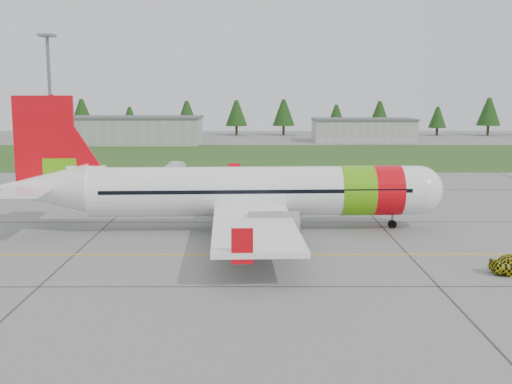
{
  "coord_description": "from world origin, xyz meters",
  "views": [
    {
      "loc": [
        -1.54,
        -38.62,
        12.07
      ],
      "look_at": [
        -1.39,
        13.81,
        3.83
      ],
      "focal_mm": 45.0,
      "sensor_mm": 36.0,
      "label": 1
    }
  ],
  "objects": [
    {
      "name": "hangar_west",
      "position": [
        -30.0,
        110.0,
        3.0
      ],
      "size": [
        32.0,
        14.0,
        6.0
      ],
      "primitive_type": "cube",
      "color": "#A8A8A3",
      "rests_on": "ground"
    },
    {
      "name": "aircraft",
      "position": [
        -2.33,
        16.77,
        3.39
      ],
      "size": [
        38.77,
        35.68,
        11.74
      ],
      "rotation": [
        0.0,
        0.0,
        0.04
      ],
      "color": "white",
      "rests_on": "ground"
    },
    {
      "name": "ground",
      "position": [
        0.0,
        0.0,
        0.0
      ],
      "size": [
        320.0,
        320.0,
        0.0
      ],
      "primitive_type": "plane",
      "color": "gray",
      "rests_on": "ground"
    },
    {
      "name": "treeline",
      "position": [
        0.0,
        138.0,
        5.0
      ],
      "size": [
        160.0,
        8.0,
        10.0
      ],
      "primitive_type": null,
      "color": "#1C3F14",
      "rests_on": "ground"
    },
    {
      "name": "floodlight_mast",
      "position": [
        -32.0,
        58.0,
        10.0
      ],
      "size": [
        0.5,
        0.5,
        20.0
      ],
      "primitive_type": "cylinder",
      "color": "slate",
      "rests_on": "ground"
    },
    {
      "name": "service_van",
      "position": [
        -13.62,
        58.41,
        2.3
      ],
      "size": [
        2.01,
        1.95,
        4.61
      ],
      "primitive_type": "imported",
      "rotation": [
        0.0,
        0.0,
        -0.33
      ],
      "color": "silver",
      "rests_on": "ground"
    },
    {
      "name": "hangar_east",
      "position": [
        25.0,
        118.0,
        2.6
      ],
      "size": [
        24.0,
        12.0,
        5.2
      ],
      "primitive_type": "cube",
      "color": "#A8A8A3",
      "rests_on": "ground"
    },
    {
      "name": "grass_strip",
      "position": [
        0.0,
        82.0,
        0.01
      ],
      "size": [
        320.0,
        50.0,
        0.03
      ],
      "primitive_type": "cube",
      "color": "#30561E",
      "rests_on": "ground"
    },
    {
      "name": "taxi_guideline",
      "position": [
        0.0,
        8.0,
        0.01
      ],
      "size": [
        120.0,
        0.25,
        0.02
      ],
      "primitive_type": "cube",
      "color": "gold",
      "rests_on": "ground"
    }
  ]
}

